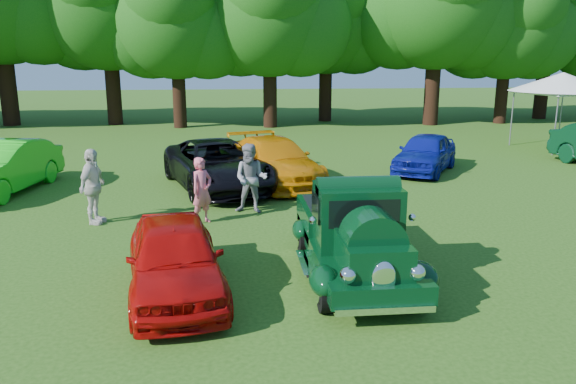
{
  "coord_description": "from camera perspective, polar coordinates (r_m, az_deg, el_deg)",
  "views": [
    {
      "loc": [
        -1.7,
        -10.04,
        4.13
      ],
      "look_at": [
        -0.45,
        2.24,
        1.1
      ],
      "focal_mm": 35.0,
      "sensor_mm": 36.0,
      "label": 1
    }
  ],
  "objects": [
    {
      "name": "spectator_grey",
      "position": [
        14.91,
        -3.77,
        1.37
      ],
      "size": [
        1.06,
        0.91,
        1.86
      ],
      "primitive_type": "imported",
      "rotation": [
        0.0,
        0.0,
        -0.26
      ],
      "color": "gray",
      "rests_on": "ground"
    },
    {
      "name": "back_car_orange",
      "position": [
        18.43,
        -1.38,
        3.17
      ],
      "size": [
        3.44,
        5.43,
        1.47
      ],
      "primitive_type": "imported",
      "rotation": [
        0.0,
        0.0,
        0.3
      ],
      "color": "#CB7707",
      "rests_on": "ground"
    },
    {
      "name": "back_car_lime",
      "position": [
        19.16,
        -27.1,
        2.23
      ],
      "size": [
        2.46,
        5.01,
        1.58
      ],
      "primitive_type": "imported",
      "rotation": [
        0.0,
        0.0,
        -0.17
      ],
      "color": "#1FC61A",
      "rests_on": "ground"
    },
    {
      "name": "back_car_black",
      "position": [
        17.79,
        -7.18,
        2.76
      ],
      "size": [
        4.01,
        5.95,
        1.51
      ],
      "primitive_type": "imported",
      "rotation": [
        0.0,
        0.0,
        0.3
      ],
      "color": "black",
      "rests_on": "ground"
    },
    {
      "name": "spectator_white",
      "position": [
        14.7,
        -19.23,
        0.51
      ],
      "size": [
        0.73,
        1.19,
        1.9
      ],
      "primitive_type": "imported",
      "rotation": [
        0.0,
        0.0,
        1.32
      ],
      "color": "beige",
      "rests_on": "ground"
    },
    {
      "name": "back_car_blue",
      "position": [
        20.82,
        13.77,
        3.89
      ],
      "size": [
        3.59,
        4.31,
        1.39
      ],
      "primitive_type": "imported",
      "rotation": [
        0.0,
        0.0,
        -0.58
      ],
      "color": "navy",
      "rests_on": "ground"
    },
    {
      "name": "canopy_tent",
      "position": [
        27.91,
        26.12,
        9.96
      ],
      "size": [
        5.28,
        5.28,
        3.37
      ],
      "rotation": [
        0.0,
        0.0,
        0.19
      ],
      "color": "silver",
      "rests_on": "ground"
    },
    {
      "name": "ground",
      "position": [
        10.99,
        3.56,
        -8.31
      ],
      "size": [
        120.0,
        120.0,
        0.0
      ],
      "primitive_type": "plane",
      "color": "#224911",
      "rests_on": "ground"
    },
    {
      "name": "spectator_pink",
      "position": [
        14.13,
        -8.74,
        0.15
      ],
      "size": [
        0.72,
        0.71,
        1.67
      ],
      "primitive_type": "imported",
      "rotation": [
        0.0,
        0.0,
        0.77
      ],
      "color": "#E05C73",
      "rests_on": "ground"
    },
    {
      "name": "red_convertible",
      "position": [
        10.07,
        -11.43,
        -6.55
      ],
      "size": [
        2.18,
        4.17,
        1.35
      ],
      "primitive_type": "imported",
      "rotation": [
        0.0,
        0.0,
        0.15
      ],
      "color": "#9D0806",
      "rests_on": "ground"
    },
    {
      "name": "hero_pickup",
      "position": [
        10.77,
        6.72,
        -4.41
      ],
      "size": [
        2.15,
        4.62,
        1.81
      ],
      "color": "black",
      "rests_on": "ground"
    }
  ]
}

